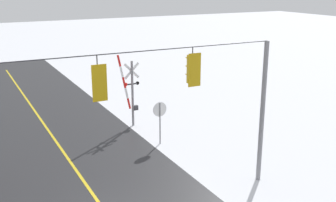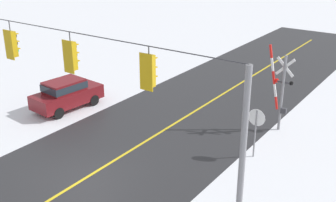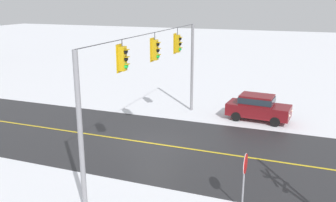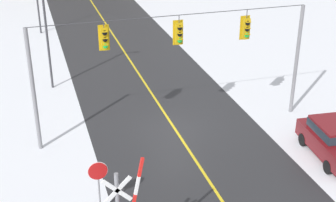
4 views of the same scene
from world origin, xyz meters
The scene contains 3 objects.
signal_span centered at (0.09, -0.01, 4.24)m, with size 14.20×0.47×6.22m.
stop_sign centered at (-4.98, -5.81, 1.71)m, with size 0.80×0.09×2.35m.
railroad_crossing centered at (-4.77, -9.23, 2.26)m, with size 1.40×0.31×4.43m.
Camera 1 is at (4.37, 13.14, 8.58)m, focal length 44.48 mm.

